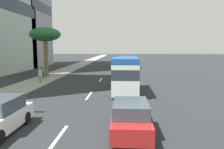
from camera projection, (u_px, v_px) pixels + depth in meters
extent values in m
plane|color=#26282B|center=(106.00, 73.00, 35.73)|extent=(198.00, 198.00, 0.00)
cube|color=gray|center=(62.00, 72.00, 36.11)|extent=(162.00, 3.40, 0.15)
cube|color=silver|center=(58.00, 138.00, 10.05)|extent=(3.20, 0.16, 0.01)
cube|color=silver|center=(89.00, 95.00, 18.98)|extent=(3.20, 0.16, 0.01)
cube|color=silver|center=(101.00, 80.00, 28.08)|extent=(3.20, 0.16, 0.01)
cube|color=silver|center=(125.00, 76.00, 20.03)|extent=(6.25, 2.17, 2.48)
cube|color=#1E4C93|center=(125.00, 60.00, 19.85)|extent=(6.25, 2.17, 0.47)
cube|color=#28333D|center=(125.00, 71.00, 19.97)|extent=(6.26, 2.18, 0.83)
cylinder|color=black|center=(115.00, 84.00, 22.01)|extent=(0.84, 0.26, 0.84)
cylinder|color=black|center=(136.00, 85.00, 21.90)|extent=(0.84, 0.26, 0.84)
cylinder|color=black|center=(113.00, 92.00, 18.42)|extent=(0.84, 0.26, 0.84)
cylinder|color=black|center=(138.00, 92.00, 18.31)|extent=(0.84, 0.26, 0.84)
cube|color=#A51E1E|center=(123.00, 65.00, 42.98)|extent=(4.01, 1.83, 0.82)
cube|color=#38424C|center=(123.00, 62.00, 42.69)|extent=(2.21, 1.68, 0.67)
cylinder|color=black|center=(119.00, 66.00, 44.29)|extent=(0.64, 0.22, 0.64)
cylinder|color=black|center=(128.00, 66.00, 44.20)|extent=(0.64, 0.22, 0.64)
cylinder|color=black|center=(119.00, 67.00, 41.83)|extent=(0.64, 0.22, 0.64)
cylinder|color=black|center=(128.00, 67.00, 41.73)|extent=(0.64, 0.22, 0.64)
cube|color=#A51E1E|center=(130.00, 120.00, 10.84)|extent=(4.46, 1.77, 0.74)
cube|color=#38424C|center=(131.00, 108.00, 10.54)|extent=(2.45, 1.63, 0.61)
cylinder|color=black|center=(115.00, 116.00, 12.29)|extent=(0.64, 0.22, 0.64)
cylinder|color=black|center=(145.00, 116.00, 12.20)|extent=(0.64, 0.22, 0.64)
cylinder|color=black|center=(112.00, 136.00, 9.55)|extent=(0.64, 0.22, 0.64)
cylinder|color=black|center=(150.00, 137.00, 9.46)|extent=(0.64, 0.22, 0.64)
cylinder|color=black|center=(26.00, 118.00, 11.99)|extent=(0.64, 0.22, 0.64)
cube|color=beige|center=(125.00, 71.00, 32.62)|extent=(4.62, 1.75, 0.82)
cube|color=#38424C|center=(125.00, 66.00, 32.30)|extent=(2.54, 1.61, 0.67)
cylinder|color=black|center=(119.00, 72.00, 34.11)|extent=(0.64, 0.22, 0.64)
cylinder|color=black|center=(130.00, 72.00, 34.02)|extent=(0.64, 0.22, 0.64)
cylinder|color=black|center=(119.00, 74.00, 31.27)|extent=(0.64, 0.22, 0.64)
cylinder|color=black|center=(131.00, 74.00, 31.19)|extent=(0.64, 0.22, 0.64)
cylinder|color=navy|center=(43.00, 75.00, 28.32)|extent=(0.14, 0.14, 0.76)
cylinder|color=navy|center=(44.00, 75.00, 28.48)|extent=(0.14, 0.14, 0.76)
cube|color=#4C8C66|center=(43.00, 70.00, 28.31)|extent=(0.39, 0.38, 0.60)
sphere|color=tan|center=(43.00, 67.00, 28.27)|extent=(0.21, 0.21, 0.21)
cylinder|color=#4C8C66|center=(40.00, 79.00, 24.57)|extent=(0.14, 0.14, 0.79)
cylinder|color=#4C8C66|center=(41.00, 79.00, 24.73)|extent=(0.14, 0.14, 0.79)
cube|color=beige|center=(40.00, 73.00, 24.56)|extent=(0.35, 0.39, 0.63)
sphere|color=tan|center=(40.00, 69.00, 24.51)|extent=(0.21, 0.21, 0.21)
cylinder|color=brown|center=(46.00, 58.00, 29.84)|extent=(0.55, 0.55, 5.00)
ellipsoid|color=#236033|center=(45.00, 34.00, 29.46)|extent=(4.03, 4.03, 1.81)
cube|color=#2D3847|center=(18.00, 7.00, 35.76)|extent=(12.76, 0.08, 2.18)
cube|color=#2D3847|center=(43.00, 8.00, 46.33)|extent=(10.95, 0.08, 2.02)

